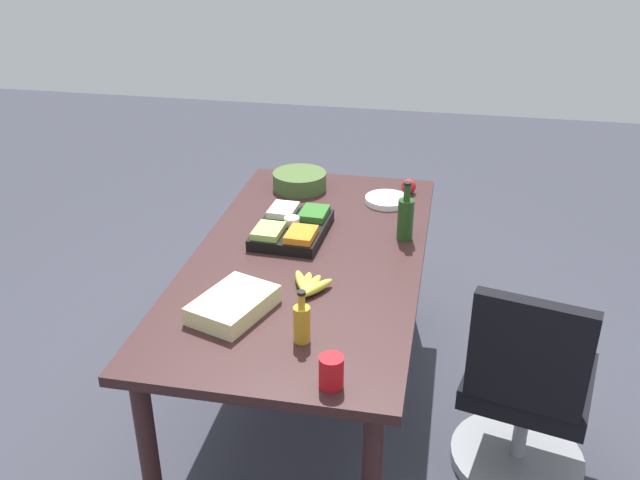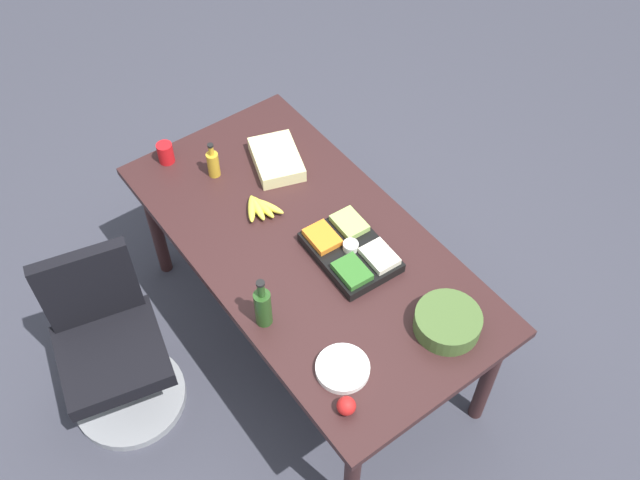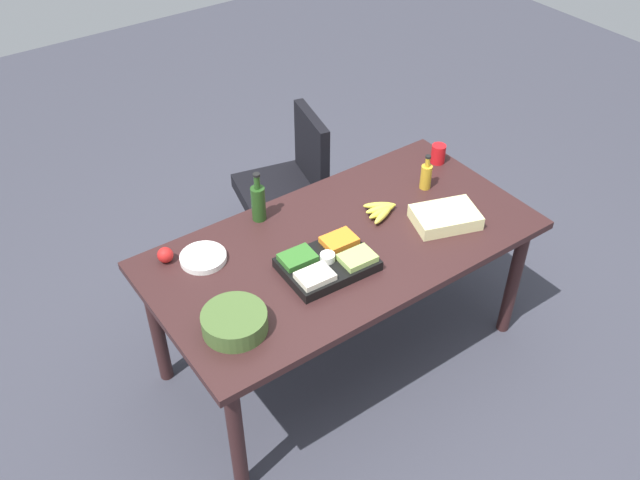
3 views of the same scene
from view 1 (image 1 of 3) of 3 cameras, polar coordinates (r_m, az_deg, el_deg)
ground_plane at (r=3.48m, az=-0.88°, el=-12.87°), size 10.00×10.00×0.00m
conference_table at (r=3.07m, az=-0.98°, el=-2.60°), size 1.92×0.99×0.80m
office_chair at (r=3.01m, az=16.29°, el=-12.55°), size 0.58×0.58×0.93m
wine_bottle at (r=3.15m, az=6.97°, el=1.84°), size 0.09×0.09×0.27m
salad_bowl at (r=3.69m, az=-1.67°, el=4.85°), size 0.35×0.35×0.09m
apple_red at (r=3.66m, az=7.22°, el=4.35°), size 0.09×0.09×0.08m
veggie_tray at (r=3.19m, az=-2.29°, el=1.03°), size 0.43×0.32×0.09m
dressing_bottle at (r=2.44m, az=-1.49°, el=-6.70°), size 0.06×0.06×0.20m
banana_bunch at (r=2.76m, az=-0.90°, el=-3.65°), size 0.20×0.18×0.04m
sheet_cake at (r=2.63m, az=-7.06°, el=-5.25°), size 0.37×0.31×0.07m
red_solo_cup at (r=2.25m, az=0.92°, el=-10.66°), size 0.10×0.10×0.11m
paper_plate_stack at (r=3.54m, az=5.47°, el=3.25°), size 0.27×0.27×0.03m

